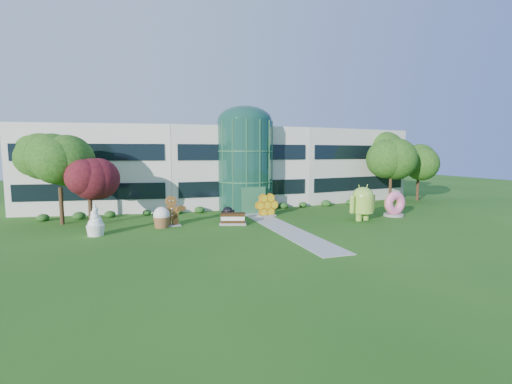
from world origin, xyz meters
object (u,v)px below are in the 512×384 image
object	(u,v)px
android_green	(363,201)
donut	(394,204)
gingerbread	(171,211)
android_black	(228,213)

from	to	relation	value
android_green	donut	world-z (taller)	android_green
android_green	gingerbread	world-z (taller)	android_green
android_black	donut	size ratio (longest dim) A/B	0.69
android_green	android_black	xyz separation A→B (m)	(-12.32, 2.90, -0.99)
gingerbread	android_green	bearing A→B (deg)	-20.00
donut	gingerbread	distance (m)	21.81
android_green	gingerbread	bearing A→B (deg)	157.45
donut	android_green	bearing A→B (deg)	-171.37
android_green	android_black	bearing A→B (deg)	154.43
android_black	gingerbread	distance (m)	5.03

